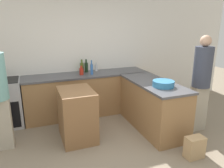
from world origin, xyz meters
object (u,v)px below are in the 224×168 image
Objects in this scene: island_table at (77,115)px; paper_bag at (195,147)px; range_oven at (5,103)px; mixing_bowl at (163,84)px; hot_sauce_bottle at (81,71)px; olive_oil_bottle at (82,67)px; wine_bottle_dark at (86,67)px; person_at_peninsula at (201,80)px; water_bottle_blue at (92,69)px; vinegar_bottle_clear at (96,68)px.

paper_bag is at bearing -38.43° from island_table.
range_oven is 2.51× the size of mixing_bowl.
hot_sauce_bottle reaches higher than mixing_bowl.
range_oven is 1.73m from olive_oil_bottle.
wine_bottle_dark is at bearing 4.88° from range_oven.
wine_bottle_dark is 0.26m from hot_sauce_bottle.
range_oven is 3.58m from paper_bag.
olive_oil_bottle is at bearing 123.44° from mixing_bowl.
person_at_peninsula reaches higher than wine_bottle_dark.
olive_oil_bottle is at bearing 137.83° from person_at_peninsula.
paper_bag is (1.07, -2.39, -0.88)m from wine_bottle_dark.
person_at_peninsula is at bearing -36.95° from hot_sauce_bottle.
water_bottle_blue is at bearing 140.85° from person_at_peninsula.
vinegar_bottle_clear is (-0.73, 1.62, 0.02)m from mixing_bowl.
island_table is 2.92× the size of water_bottle_blue.
range_oven is 3.28× the size of olive_oil_bottle.
island_table is at bearing 167.60° from person_at_peninsula.
wine_bottle_dark is 0.94× the size of water_bottle_blue.
wine_bottle_dark reaches higher than mixing_bowl.
person_at_peninsula is at bearing 47.10° from paper_bag.
mixing_bowl is (1.46, -0.43, 0.54)m from island_table.
person_at_peninsula reaches higher than water_bottle_blue.
paper_bag is (1.16, -2.41, -0.88)m from olive_oil_bottle.
person_at_peninsula is at bearing -47.84° from vinegar_bottle_clear.
person_at_peninsula reaches higher than range_oven.
vinegar_bottle_clear is 0.33m from olive_oil_bottle.
mixing_bowl is at bearing -16.54° from island_table.
water_bottle_blue reaches higher than wine_bottle_dark.
island_table is at bearing -121.59° from vinegar_bottle_clear.
person_at_peninsula reaches higher than hot_sauce_bottle.
water_bottle_blue reaches higher than paper_bag.
hot_sauce_bottle is (-0.40, -0.23, 0.00)m from vinegar_bottle_clear.
vinegar_bottle_clear is (0.24, 0.03, -0.04)m from wine_bottle_dark.
wine_bottle_dark reaches higher than hot_sauce_bottle.
water_bottle_blue reaches higher than vinegar_bottle_clear.
person_at_peninsula reaches higher than vinegar_bottle_clear.
mixing_bowl is 1.92× the size of hot_sauce_bottle.
person_at_peninsula is 5.23× the size of paper_bag.
paper_bag is (1.55, -1.23, -0.28)m from island_table.
hot_sauce_bottle reaches higher than range_oven.
vinegar_bottle_clear is at bearing 5.09° from range_oven.
island_table is 4.67× the size of vinegar_bottle_clear.
person_at_peninsula is (1.92, -1.44, -0.03)m from hot_sauce_bottle.
hot_sauce_bottle reaches higher than island_table.
island_table is 1.39m from wine_bottle_dark.
water_bottle_blue is (1.77, -0.11, 0.59)m from range_oven.
water_bottle_blue is 2.52m from paper_bag.
wine_bottle_dark is 0.24m from vinegar_bottle_clear.
mixing_bowl is at bearing 175.67° from person_at_peninsula.
range_oven is 1.65m from hot_sauce_bottle.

